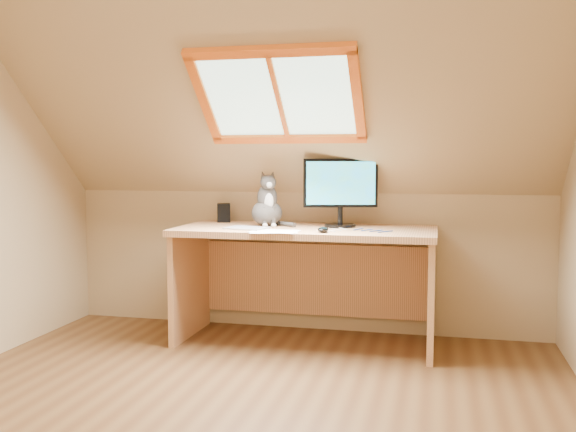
# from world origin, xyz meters

# --- Properties ---
(ground) EXTENTS (3.50, 3.50, 0.00)m
(ground) POSITION_xyz_m (0.00, 0.00, 0.00)
(ground) COLOR brown
(ground) RESTS_ON ground
(room_shell) EXTENTS (3.52, 3.52, 2.41)m
(room_shell) POSITION_xyz_m (0.00, -0.09, 1.43)
(room_shell) COLOR tan
(room_shell) RESTS_ON ground
(desk) EXTENTS (1.72, 0.75, 0.78)m
(desk) POSITION_xyz_m (0.10, 1.45, 0.55)
(desk) COLOR tan
(desk) RESTS_ON ground
(monitor) EXTENTS (0.49, 0.21, 0.46)m
(monitor) POSITION_xyz_m (0.32, 1.47, 1.05)
(monitor) COLOR black
(monitor) RESTS_ON desk
(cat) EXTENTS (0.29, 0.31, 0.38)m
(cat) POSITION_xyz_m (-0.18, 1.42, 0.92)
(cat) COLOR #44403C
(cat) RESTS_ON desk
(desk_speaker) EXTENTS (0.12, 0.12, 0.14)m
(desk_speaker) POSITION_xyz_m (-0.56, 1.63, 0.85)
(desk_speaker) COLOR black
(desk_speaker) RESTS_ON desk
(graphics_tablet) EXTENTS (0.30, 0.25, 0.01)m
(graphics_tablet) POSITION_xyz_m (-0.26, 1.21, 0.79)
(graphics_tablet) COLOR #B2B2B7
(graphics_tablet) RESTS_ON desk
(mouse) EXTENTS (0.08, 0.12, 0.03)m
(mouse) POSITION_xyz_m (0.26, 1.12, 0.80)
(mouse) COLOR black
(mouse) RESTS_ON desk
(papers) EXTENTS (0.33, 0.27, 0.00)m
(papers) POSITION_xyz_m (0.03, 1.12, 0.79)
(papers) COLOR white
(papers) RESTS_ON desk
(cables) EXTENTS (0.51, 0.26, 0.01)m
(cables) POSITION_xyz_m (0.45, 1.26, 0.79)
(cables) COLOR silver
(cables) RESTS_ON desk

